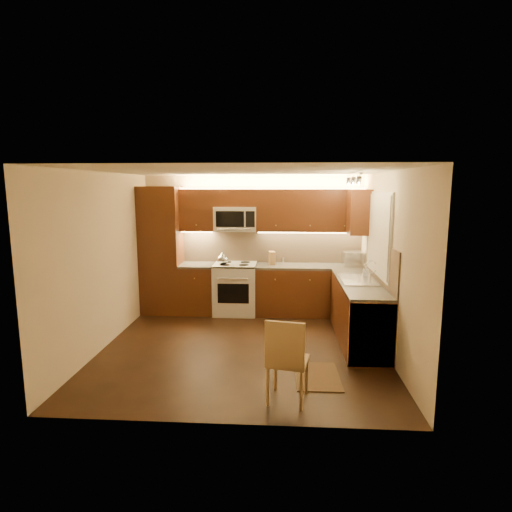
# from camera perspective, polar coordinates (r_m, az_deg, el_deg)

# --- Properties ---
(floor) EXTENTS (4.00, 4.00, 0.01)m
(floor) POSITION_cam_1_polar(r_m,az_deg,el_deg) (6.24, -1.74, -12.21)
(floor) COLOR black
(floor) RESTS_ON ground
(ceiling) EXTENTS (4.00, 4.00, 0.01)m
(ceiling) POSITION_cam_1_polar(r_m,az_deg,el_deg) (5.81, -1.86, 11.37)
(ceiling) COLOR beige
(ceiling) RESTS_ON ground
(wall_back) EXTENTS (4.00, 0.01, 2.50)m
(wall_back) POSITION_cam_1_polar(r_m,az_deg,el_deg) (7.87, -0.42, 1.72)
(wall_back) COLOR #C9B593
(wall_back) RESTS_ON ground
(wall_front) EXTENTS (4.00, 0.01, 2.50)m
(wall_front) POSITION_cam_1_polar(r_m,az_deg,el_deg) (3.96, -4.55, -5.95)
(wall_front) COLOR #C9B593
(wall_front) RESTS_ON ground
(wall_left) EXTENTS (0.01, 4.00, 2.50)m
(wall_left) POSITION_cam_1_polar(r_m,az_deg,el_deg) (6.41, -19.90, -0.60)
(wall_left) COLOR #C9B593
(wall_left) RESTS_ON ground
(wall_right) EXTENTS (0.01, 4.00, 2.50)m
(wall_right) POSITION_cam_1_polar(r_m,az_deg,el_deg) (6.05, 17.42, -1.02)
(wall_right) COLOR #C9B593
(wall_right) RESTS_ON ground
(pantry) EXTENTS (0.70, 0.60, 2.30)m
(pantry) POSITION_cam_1_polar(r_m,az_deg,el_deg) (7.88, -12.63, 0.77)
(pantry) COLOR #45260E
(pantry) RESTS_ON floor
(base_cab_back_left) EXTENTS (0.62, 0.60, 0.86)m
(base_cab_back_left) POSITION_cam_1_polar(r_m,az_deg,el_deg) (7.86, -7.80, -4.46)
(base_cab_back_left) COLOR #45260E
(base_cab_back_left) RESTS_ON floor
(counter_back_left) EXTENTS (0.62, 0.60, 0.04)m
(counter_back_left) POSITION_cam_1_polar(r_m,az_deg,el_deg) (7.77, -7.88, -1.24)
(counter_back_left) COLOR #3A3835
(counter_back_left) RESTS_ON base_cab_back_left
(base_cab_back_right) EXTENTS (1.92, 0.60, 0.86)m
(base_cab_back_right) POSITION_cam_1_polar(r_m,az_deg,el_deg) (7.72, 7.18, -4.70)
(base_cab_back_right) COLOR #45260E
(base_cab_back_right) RESTS_ON floor
(counter_back_right) EXTENTS (1.92, 0.60, 0.04)m
(counter_back_right) POSITION_cam_1_polar(r_m,az_deg,el_deg) (7.63, 7.24, -1.42)
(counter_back_right) COLOR #3A3835
(counter_back_right) RESTS_ON base_cab_back_right
(base_cab_right) EXTENTS (0.60, 2.00, 0.86)m
(base_cab_right) POSITION_cam_1_polar(r_m,az_deg,el_deg) (6.56, 13.68, -7.44)
(base_cab_right) COLOR #45260E
(base_cab_right) RESTS_ON floor
(counter_right) EXTENTS (0.60, 2.00, 0.04)m
(counter_right) POSITION_cam_1_polar(r_m,az_deg,el_deg) (6.44, 13.83, -3.61)
(counter_right) COLOR #3A3835
(counter_right) RESTS_ON base_cab_right
(dishwasher) EXTENTS (0.58, 0.60, 0.84)m
(dishwasher) POSITION_cam_1_polar(r_m,az_deg,el_deg) (5.90, 14.86, -9.39)
(dishwasher) COLOR silver
(dishwasher) RESTS_ON floor
(backsplash_back) EXTENTS (3.30, 0.02, 0.60)m
(backsplash_back) POSITION_cam_1_polar(r_m,az_deg,el_deg) (7.85, 2.13, 1.32)
(backsplash_back) COLOR #A18262
(backsplash_back) RESTS_ON wall_back
(backsplash_right) EXTENTS (0.02, 2.00, 0.60)m
(backsplash_right) POSITION_cam_1_polar(r_m,az_deg,el_deg) (6.44, 16.48, -0.82)
(backsplash_right) COLOR #A18262
(backsplash_right) RESTS_ON wall_right
(upper_cab_back_left) EXTENTS (0.62, 0.35, 0.75)m
(upper_cab_back_left) POSITION_cam_1_polar(r_m,az_deg,el_deg) (7.77, -7.86, 6.16)
(upper_cab_back_left) COLOR #45260E
(upper_cab_back_left) RESTS_ON wall_back
(upper_cab_back_right) EXTENTS (1.92, 0.35, 0.75)m
(upper_cab_back_right) POSITION_cam_1_polar(r_m,az_deg,el_deg) (7.63, 7.34, 6.12)
(upper_cab_back_right) COLOR #45260E
(upper_cab_back_right) RESTS_ON wall_back
(upper_cab_bridge) EXTENTS (0.76, 0.35, 0.31)m
(upper_cab_bridge) POSITION_cam_1_polar(r_m,az_deg,el_deg) (7.66, -2.78, 7.84)
(upper_cab_bridge) COLOR #45260E
(upper_cab_bridge) RESTS_ON wall_back
(upper_cab_right_corner) EXTENTS (0.35, 0.50, 0.75)m
(upper_cab_right_corner) POSITION_cam_1_polar(r_m,az_deg,el_deg) (7.30, 13.74, 5.79)
(upper_cab_right_corner) COLOR #45260E
(upper_cab_right_corner) RESTS_ON wall_right
(stove) EXTENTS (0.76, 0.65, 0.92)m
(stove) POSITION_cam_1_polar(r_m,az_deg,el_deg) (7.73, -2.81, -4.40)
(stove) COLOR silver
(stove) RESTS_ON floor
(microwave) EXTENTS (0.76, 0.38, 0.44)m
(microwave) POSITION_cam_1_polar(r_m,az_deg,el_deg) (7.66, -2.77, 5.03)
(microwave) COLOR silver
(microwave) RESTS_ON wall_back
(window_frame) EXTENTS (0.03, 1.44, 1.24)m
(window_frame) POSITION_cam_1_polar(r_m,az_deg,el_deg) (6.53, 16.31, 2.87)
(window_frame) COLOR silver
(window_frame) RESTS_ON wall_right
(window_blinds) EXTENTS (0.02, 1.36, 1.16)m
(window_blinds) POSITION_cam_1_polar(r_m,az_deg,el_deg) (6.52, 16.14, 2.87)
(window_blinds) COLOR silver
(window_blinds) RESTS_ON wall_right
(sink) EXTENTS (0.52, 0.86, 0.15)m
(sink) POSITION_cam_1_polar(r_m,az_deg,el_deg) (6.57, 13.64, -2.51)
(sink) COLOR silver
(sink) RESTS_ON counter_right
(faucet) EXTENTS (0.20, 0.04, 0.30)m
(faucet) POSITION_cam_1_polar(r_m,az_deg,el_deg) (6.59, 15.20, -1.87)
(faucet) COLOR silver
(faucet) RESTS_ON counter_right
(track_light_bar) EXTENTS (0.04, 1.20, 0.03)m
(track_light_bar) POSITION_cam_1_polar(r_m,az_deg,el_deg) (6.26, 13.03, 10.63)
(track_light_bar) COLOR silver
(track_light_bar) RESTS_ON ceiling
(kettle) EXTENTS (0.25, 0.25, 0.24)m
(kettle) POSITION_cam_1_polar(r_m,az_deg,el_deg) (7.53, -4.53, -0.28)
(kettle) COLOR silver
(kettle) RESTS_ON stove
(toaster_oven) EXTENTS (0.44, 0.34, 0.25)m
(toaster_oven) POSITION_cam_1_polar(r_m,az_deg,el_deg) (7.72, 13.16, -0.37)
(toaster_oven) COLOR silver
(toaster_oven) RESTS_ON counter_back_right
(knife_block) EXTENTS (0.14, 0.19, 0.24)m
(knife_block) POSITION_cam_1_polar(r_m,az_deg,el_deg) (7.65, 2.17, -0.27)
(knife_block) COLOR #A16C48
(knife_block) RESTS_ON counter_back_right
(spice_jar_a) EXTENTS (0.05, 0.05, 0.08)m
(spice_jar_a) POSITION_cam_1_polar(r_m,az_deg,el_deg) (7.84, 2.47, -0.60)
(spice_jar_a) COLOR silver
(spice_jar_a) RESTS_ON counter_back_right
(spice_jar_b) EXTENTS (0.06, 0.06, 0.09)m
(spice_jar_b) POSITION_cam_1_polar(r_m,az_deg,el_deg) (7.80, 2.48, -0.61)
(spice_jar_b) COLOR brown
(spice_jar_b) RESTS_ON counter_back_right
(spice_jar_c) EXTENTS (0.06, 0.06, 0.10)m
(spice_jar_c) POSITION_cam_1_polar(r_m,az_deg,el_deg) (7.84, 3.66, -0.54)
(spice_jar_c) COLOR silver
(spice_jar_c) RESTS_ON counter_back_right
(spice_jar_d) EXTENTS (0.04, 0.04, 0.10)m
(spice_jar_d) POSITION_cam_1_polar(r_m,az_deg,el_deg) (7.82, 2.04, -0.56)
(spice_jar_d) COLOR olive
(spice_jar_d) RESTS_ON counter_back_right
(soap_bottle) EXTENTS (0.10, 0.10, 0.18)m
(soap_bottle) POSITION_cam_1_polar(r_m,az_deg,el_deg) (6.82, 14.62, -2.00)
(soap_bottle) COLOR silver
(soap_bottle) RESTS_ON counter_right
(rug) EXTENTS (0.55, 0.81, 0.01)m
(rug) POSITION_cam_1_polar(r_m,az_deg,el_deg) (5.41, 8.25, -15.77)
(rug) COLOR black
(rug) RESTS_ON floor
(dining_chair) EXTENTS (0.49, 0.49, 0.94)m
(dining_chair) POSITION_cam_1_polar(r_m,az_deg,el_deg) (4.67, 4.34, -13.65)
(dining_chair) COLOR #A16C48
(dining_chair) RESTS_ON floor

